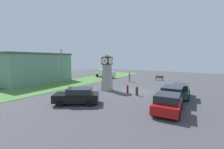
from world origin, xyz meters
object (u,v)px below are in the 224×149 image
at_px(street_lamp_near_road, 62,64).
at_px(car_near_tower, 173,94).
at_px(car_by_building, 180,91).
at_px(pedestrian_crossing_lot, 129,76).
at_px(bollard_near_tower, 137,91).
at_px(car_far_lot, 77,96).
at_px(bollard_mid_row, 128,89).
at_px(car_navy_sedan, 168,103).
at_px(clock_tower, 107,73).
at_px(pickup_truck, 105,73).
at_px(bench, 159,78).

bearing_deg(street_lamp_near_road, car_near_tower, -92.10).
distance_m(car_by_building, street_lamp_near_road, 18.31).
bearing_deg(car_by_building, pedestrian_crossing_lot, 54.19).
xyz_separation_m(car_by_building, pedestrian_crossing_lot, (7.13, 9.88, 0.20)).
relative_size(bollard_near_tower, car_near_tower, 0.23).
height_order(bollard_near_tower, street_lamp_near_road, street_lamp_near_road).
xyz_separation_m(car_near_tower, car_far_lot, (-5.65, 7.62, -0.04)).
relative_size(bollard_mid_row, street_lamp_near_road, 0.18).
relative_size(bollard_near_tower, car_by_building, 0.26).
relative_size(car_navy_sedan, pedestrian_crossing_lot, 2.39).
height_order(clock_tower, pickup_truck, clock_tower).
distance_m(bollard_near_tower, bench, 13.75).
relative_size(car_near_tower, bench, 2.87).
height_order(pickup_truck, street_lamp_near_road, street_lamp_near_road).
xyz_separation_m(bollard_near_tower, pedestrian_crossing_lot, (8.87, 5.38, 0.44)).
bearing_deg(car_near_tower, car_navy_sedan, -175.57).
relative_size(clock_tower, car_far_lot, 1.07).
xyz_separation_m(bollard_mid_row, car_navy_sedan, (-4.34, -5.84, 0.27)).
xyz_separation_m(car_navy_sedan, pedestrian_crossing_lot, (12.83, 9.80, 0.19)).
distance_m(car_by_building, car_far_lot, 11.27).
relative_size(clock_tower, street_lamp_near_road, 0.82).
relative_size(car_near_tower, car_far_lot, 1.03).
bearing_deg(street_lamp_near_road, car_far_lot, -122.04).
bearing_deg(car_far_lot, pedestrian_crossing_lot, 7.21).
bearing_deg(bollard_near_tower, pedestrian_crossing_lot, 31.26).
distance_m(car_by_building, pedestrian_crossing_lot, 12.19).
bearing_deg(clock_tower, bollard_near_tower, -96.26).
height_order(clock_tower, car_far_lot, clock_tower).
bearing_deg(pedestrian_crossing_lot, car_navy_sedan, -142.64).
height_order(bench, street_lamp_near_road, street_lamp_near_road).
bearing_deg(car_near_tower, car_by_building, -8.60).
height_order(clock_tower, car_navy_sedan, clock_tower).
relative_size(bollard_near_tower, pedestrian_crossing_lot, 0.63).
bearing_deg(car_navy_sedan, pickup_truck, 48.53).
bearing_deg(street_lamp_near_road, bollard_near_tower, -90.32).
height_order(clock_tower, car_near_tower, clock_tower).
distance_m(bench, pedestrian_crossing_lot, 6.42).
xyz_separation_m(car_far_lot, bench, (19.93, -2.29, -0.26)).
relative_size(car_far_lot, pedestrian_crossing_lot, 2.62).
bearing_deg(bollard_near_tower, car_near_tower, -97.85).
xyz_separation_m(car_near_tower, pedestrian_crossing_lot, (9.44, 9.53, 0.17)).
bearing_deg(bench, bollard_near_tower, -175.05).
bearing_deg(car_far_lot, car_near_tower, -53.45).
relative_size(clock_tower, car_near_tower, 1.03).
height_order(car_navy_sedan, street_lamp_near_road, street_lamp_near_road).
distance_m(car_far_lot, street_lamp_near_road, 12.17).
distance_m(car_near_tower, bench, 15.24).
bearing_deg(car_far_lot, bollard_mid_row, -17.21).
xyz_separation_m(bench, pedestrian_crossing_lot, (-4.83, 4.20, 0.47)).
distance_m(pickup_truck, pedestrian_crossing_lot, 7.88).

